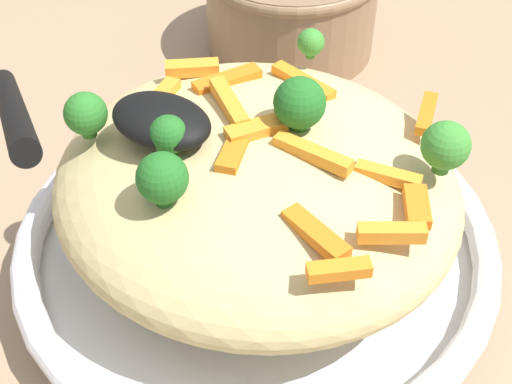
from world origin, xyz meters
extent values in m
plane|color=#9E7F60|center=(0.00, 0.00, 0.00)|extent=(2.40, 2.40, 0.00)
cylinder|color=silver|center=(0.00, 0.00, 0.01)|extent=(0.26, 0.26, 0.02)
torus|color=silver|center=(0.00, 0.00, 0.03)|extent=(0.28, 0.28, 0.02)
torus|color=black|center=(0.00, 0.00, 0.03)|extent=(0.28, 0.28, 0.00)
ellipsoid|color=#D1BA7A|center=(0.00, 0.00, 0.07)|extent=(0.23, 0.21, 0.07)
cube|color=orange|center=(0.00, 0.00, 0.11)|extent=(0.03, 0.03, 0.01)
cube|color=orange|center=(0.01, -0.06, 0.10)|extent=(0.04, 0.02, 0.01)
cube|color=orange|center=(-0.08, 0.05, 0.10)|extent=(0.03, 0.02, 0.01)
cube|color=orange|center=(-0.07, -0.01, 0.10)|extent=(0.03, 0.01, 0.01)
cube|color=orange|center=(0.06, 0.00, 0.10)|extent=(0.02, 0.04, 0.01)
cube|color=orange|center=(-0.09, 0.00, 0.10)|extent=(0.02, 0.03, 0.01)
cube|color=orange|center=(-0.03, 0.00, 0.11)|extent=(0.04, 0.01, 0.01)
cube|color=orange|center=(-0.06, 0.04, 0.10)|extent=(0.04, 0.02, 0.01)
cube|color=orange|center=(0.07, -0.04, 0.10)|extent=(0.03, 0.03, 0.01)
cube|color=orange|center=(0.02, -0.01, 0.11)|extent=(0.04, 0.03, 0.01)
cube|color=orange|center=(0.04, -0.04, 0.10)|extent=(0.03, 0.04, 0.01)
cube|color=orange|center=(-0.09, 0.02, 0.10)|extent=(0.03, 0.02, 0.01)
cube|color=orange|center=(0.06, 0.02, 0.10)|extent=(0.04, 0.03, 0.01)
cube|color=orange|center=(0.00, 0.02, 0.10)|extent=(0.02, 0.03, 0.01)
cube|color=orange|center=(-0.06, -0.07, 0.10)|extent=(0.02, 0.04, 0.01)
cylinder|color=#205B1C|center=(-0.02, -0.02, 0.11)|extent=(0.01, 0.01, 0.01)
sphere|color=#236B23|center=(-0.02, -0.02, 0.12)|extent=(0.03, 0.03, 0.03)
cylinder|color=#205B1C|center=(0.01, 0.06, 0.10)|extent=(0.01, 0.01, 0.01)
sphere|color=#236B23|center=(0.01, 0.06, 0.11)|extent=(0.02, 0.02, 0.02)
cylinder|color=#377928|center=(0.02, -0.09, 0.10)|extent=(0.01, 0.01, 0.00)
sphere|color=#3D8E33|center=(0.02, -0.09, 0.11)|extent=(0.02, 0.02, 0.02)
cylinder|color=#205B1C|center=(0.03, 0.04, 0.10)|extent=(0.01, 0.01, 0.01)
sphere|color=#236B23|center=(0.03, 0.04, 0.11)|extent=(0.02, 0.02, 0.02)
cylinder|color=#377928|center=(-0.09, -0.03, 0.10)|extent=(0.01, 0.01, 0.01)
sphere|color=#3D8E33|center=(-0.09, -0.03, 0.11)|extent=(0.02, 0.02, 0.02)
cylinder|color=#296820|center=(0.08, 0.04, 0.10)|extent=(0.01, 0.01, 0.01)
sphere|color=#2D7A28|center=(0.08, 0.04, 0.11)|extent=(0.02, 0.02, 0.02)
ellipsoid|color=black|center=(0.04, 0.03, 0.11)|extent=(0.06, 0.04, 0.02)
cylinder|color=black|center=(0.08, 0.08, 0.14)|extent=(0.12, 0.09, 0.06)
cylinder|color=#8C6B4C|center=(0.11, -0.23, 0.04)|extent=(0.14, 0.14, 0.08)
camera|label=1|loc=(-0.16, 0.24, 0.33)|focal=49.80mm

